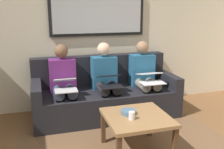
# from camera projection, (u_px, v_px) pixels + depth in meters

# --- Properties ---
(wall_rear) EXTENTS (6.00, 0.12, 2.60)m
(wall_rear) POSITION_uv_depth(u_px,v_px,m) (97.00, 30.00, 4.26)
(wall_rear) COLOR beige
(wall_rear) RESTS_ON ground_plane
(couch) EXTENTS (2.20, 0.90, 0.90)m
(couch) POSITION_uv_depth(u_px,v_px,m) (105.00, 95.00, 4.06)
(couch) COLOR black
(couch) RESTS_ON ground_plane
(framed_mirror) EXTENTS (1.56, 0.05, 0.69)m
(framed_mirror) POSITION_uv_depth(u_px,v_px,m) (98.00, 14.00, 4.11)
(framed_mirror) COLOR black
(coffee_table) EXTENTS (0.72, 0.72, 0.46)m
(coffee_table) POSITION_uv_depth(u_px,v_px,m) (137.00, 121.00, 2.93)
(coffee_table) COLOR olive
(coffee_table) RESTS_ON ground_plane
(cup) EXTENTS (0.07, 0.07, 0.09)m
(cup) POSITION_uv_depth(u_px,v_px,m) (132.00, 116.00, 2.81)
(cup) COLOR silver
(cup) RESTS_ON coffee_table
(bowl) EXTENTS (0.17, 0.17, 0.05)m
(bowl) POSITION_uv_depth(u_px,v_px,m) (128.00, 112.00, 2.95)
(bowl) COLOR slate
(bowl) RESTS_ON coffee_table
(person_left) EXTENTS (0.38, 0.58, 1.14)m
(person_left) POSITION_uv_depth(u_px,v_px,m) (144.00, 75.00, 4.10)
(person_left) COLOR #235B84
(person_left) RESTS_ON couch
(laptop_white) EXTENTS (0.36, 0.35, 0.15)m
(laptop_white) POSITION_uv_depth(u_px,v_px,m) (151.00, 78.00, 3.86)
(laptop_white) COLOR white
(person_middle) EXTENTS (0.38, 0.58, 1.14)m
(person_middle) POSITION_uv_depth(u_px,v_px,m) (106.00, 78.00, 3.92)
(person_middle) COLOR #235B84
(person_middle) RESTS_ON couch
(laptop_black) EXTENTS (0.32, 0.37, 0.16)m
(laptop_black) POSITION_uv_depth(u_px,v_px,m) (110.00, 81.00, 3.70)
(laptop_black) COLOR black
(person_right) EXTENTS (0.38, 0.58, 1.14)m
(person_right) POSITION_uv_depth(u_px,v_px,m) (63.00, 81.00, 3.75)
(person_right) COLOR #66236B
(person_right) RESTS_ON couch
(laptop_silver) EXTENTS (0.30, 0.36, 0.16)m
(laptop_silver) POSITION_uv_depth(u_px,v_px,m) (65.00, 85.00, 3.52)
(laptop_silver) COLOR silver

